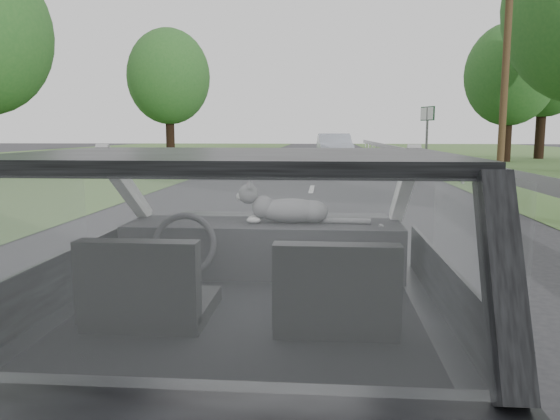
% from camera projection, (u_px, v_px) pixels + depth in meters
% --- Properties ---
extents(subject_car, '(1.80, 4.00, 1.45)m').
position_uv_depth(subject_car, '(250.00, 301.00, 2.59)').
color(subject_car, black).
rests_on(subject_car, ground).
extents(dashboard, '(1.58, 0.45, 0.30)m').
position_uv_depth(dashboard, '(264.00, 248.00, 3.19)').
color(dashboard, black).
rests_on(dashboard, subject_car).
extents(driver_seat, '(0.50, 0.72, 0.42)m').
position_uv_depth(driver_seat, '(147.00, 284.00, 2.32)').
color(driver_seat, black).
rests_on(driver_seat, subject_car).
extents(passenger_seat, '(0.50, 0.72, 0.42)m').
position_uv_depth(passenger_seat, '(336.00, 289.00, 2.25)').
color(passenger_seat, black).
rests_on(passenger_seat, subject_car).
extents(steering_wheel, '(0.36, 0.36, 0.04)m').
position_uv_depth(steering_wheel, '(184.00, 245.00, 2.92)').
color(steering_wheel, black).
rests_on(steering_wheel, dashboard).
extents(cat, '(0.56, 0.18, 0.25)m').
position_uv_depth(cat, '(291.00, 209.00, 3.15)').
color(cat, gray).
rests_on(cat, dashboard).
extents(guardrail, '(0.05, 90.00, 0.32)m').
position_uv_depth(guardrail, '(503.00, 175.00, 12.13)').
color(guardrail, '#959697').
rests_on(guardrail, ground).
extents(other_car, '(2.04, 4.53, 1.45)m').
position_uv_depth(other_car, '(334.00, 148.00, 26.75)').
color(other_car, '#9FA6B6').
rests_on(other_car, ground).
extents(highway_sign, '(0.53, 1.03, 2.70)m').
position_uv_depth(highway_sign, '(427.00, 136.00, 25.43)').
color(highway_sign, '#134222').
rests_on(highway_sign, ground).
extents(utility_pole, '(0.27, 0.27, 7.11)m').
position_uv_depth(utility_pole, '(506.00, 68.00, 17.48)').
color(utility_pole, '#483421').
rests_on(utility_pole, ground).
extents(tree_2, '(5.36, 5.36, 6.78)m').
position_uv_depth(tree_2, '(509.00, 95.00, 27.64)').
color(tree_2, '#21521F').
rests_on(tree_2, ground).
extents(tree_3, '(7.28, 7.28, 8.70)m').
position_uv_depth(tree_3, '(544.00, 81.00, 30.66)').
color(tree_3, '#21521F').
rests_on(tree_3, ground).
extents(tree_6, '(5.18, 5.18, 7.28)m').
position_uv_depth(tree_6, '(169.00, 96.00, 31.98)').
color(tree_6, '#21521F').
rests_on(tree_6, ground).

